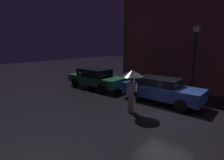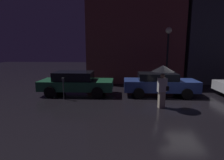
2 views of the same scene
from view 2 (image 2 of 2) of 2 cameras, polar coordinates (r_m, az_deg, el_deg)
name	(u,v)px [view 2 (image 2 of 2)]	position (r m, az deg, el deg)	size (l,w,h in m)	color
ground_plane	(181,102)	(10.68, 21.59, -6.68)	(60.00, 60.00, 0.00)	black
building_facade_left	(134,23)	(16.38, 7.25, 17.91)	(8.19, 3.00, 10.41)	brown
parked_car_green	(76,82)	(11.65, -11.62, -0.79)	(4.69, 2.03, 1.50)	#1E5638
parked_car_blue	(159,84)	(11.58, 15.21, -1.12)	(4.60, 1.89, 1.45)	navy
pedestrian_with_umbrella	(163,74)	(8.98, 16.26, 1.85)	(1.12, 1.12, 2.17)	beige
parking_meter	(63,86)	(10.67, -15.60, -1.93)	(0.12, 0.10, 1.30)	#4C5154
street_lamp_near	(168,44)	(13.95, 17.80, 11.09)	(0.47, 0.47, 4.54)	black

